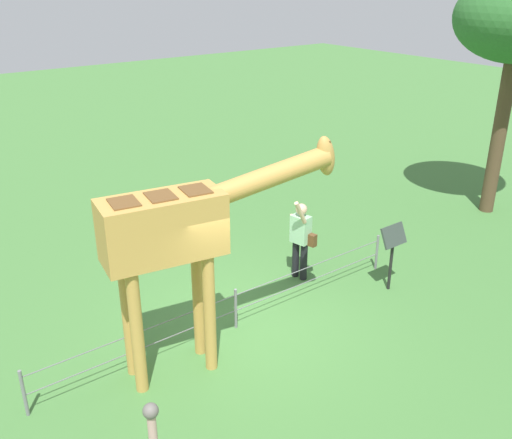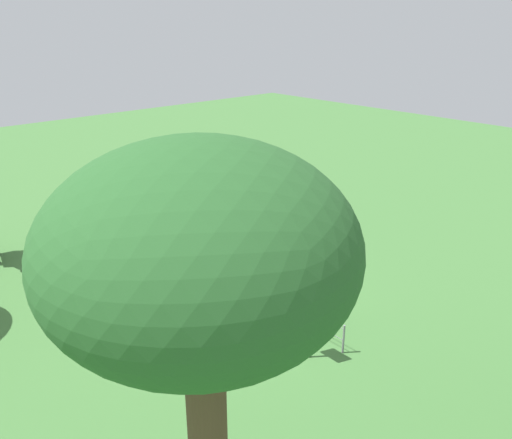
# 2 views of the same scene
# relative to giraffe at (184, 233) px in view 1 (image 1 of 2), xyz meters

# --- Properties ---
(ground_plane) EXTENTS (60.00, 60.00, 0.00)m
(ground_plane) POSITION_rel_giraffe_xyz_m (1.13, 0.27, -2.25)
(ground_plane) COLOR #427538
(giraffe) EXTENTS (3.71, 1.08, 3.37)m
(giraffe) POSITION_rel_giraffe_xyz_m (0.00, 0.00, 0.00)
(giraffe) COLOR #C69347
(giraffe) RESTS_ON ground_plane
(visitor) EXTENTS (0.55, 0.57, 1.77)m
(visitor) POSITION_rel_giraffe_xyz_m (3.14, 1.04, -1.35)
(visitor) COLOR black
(visitor) RESTS_ON ground_plane
(info_sign) EXTENTS (0.56, 0.21, 1.32)m
(info_sign) POSITION_rel_giraffe_xyz_m (4.22, -0.32, -1.30)
(info_sign) COLOR black
(info_sign) RESTS_ON ground_plane
(wire_fence) EXTENTS (7.05, 0.05, 0.75)m
(wire_fence) POSITION_rel_giraffe_xyz_m (1.13, 0.38, -1.85)
(wire_fence) COLOR slate
(wire_fence) RESTS_ON ground_plane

